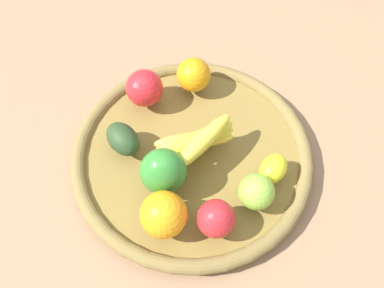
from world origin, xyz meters
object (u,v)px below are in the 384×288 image
avocado (123,139)px  apple_1 (144,88)px  orange_0 (164,215)px  orange_1 (194,75)px  bell_pepper (163,171)px  apple_2 (216,219)px  banana_bunch (197,141)px  lemon_0 (273,169)px  apple_0 (256,192)px

avocado → apple_1: bearing=47.9°
orange_0 → orange_1: size_ratio=1.13×
avocado → orange_0: (0.01, -0.18, 0.01)m
bell_pepper → apple_2: (0.05, -0.11, -0.02)m
banana_bunch → orange_0: orange_0 is taller
orange_0 → orange_1: 0.32m
bell_pepper → orange_1: size_ratio=1.35×
lemon_0 → bell_pepper: (-0.19, 0.07, 0.02)m
lemon_0 → bell_pepper: bell_pepper is taller
lemon_0 → banana_bunch: size_ratio=0.40×
apple_1 → orange_0: bearing=-105.2°
bell_pepper → orange_1: bell_pepper is taller
apple_2 → apple_0: (0.09, 0.01, -0.00)m
banana_bunch → orange_1: (0.07, 0.15, -0.00)m
banana_bunch → avocado: bearing=150.4°
orange_0 → apple_0: size_ratio=1.23×
lemon_0 → banana_bunch: bearing=134.1°
lemon_0 → apple_2: 0.15m
orange_1 → orange_0: bearing=-124.6°
banana_bunch → orange_1: banana_bunch is taller
bell_pepper → apple_0: size_ratio=1.48×
bell_pepper → orange_1: bearing=-107.9°
bell_pepper → banana_bunch: 0.09m
apple_1 → avocado: bearing=-132.1°
banana_bunch → orange_0: size_ratio=1.98×
bell_pepper → apple_2: bearing=133.0°
lemon_0 → apple_0: 0.06m
apple_1 → banana_bunch: bearing=-75.3°
banana_bunch → apple_2: bearing=-103.9°
apple_0 → orange_0: bearing=170.6°
avocado → apple_0: apple_0 is taller
apple_2 → orange_1: (0.10, 0.30, 0.00)m
orange_1 → apple_0: (-0.02, -0.29, -0.00)m
lemon_0 → bell_pepper: size_ratio=0.65×
apple_2 → orange_0: bearing=151.8°
apple_1 → orange_1: bearing=-4.6°
bell_pepper → banana_bunch: size_ratio=0.60×
orange_0 → orange_1: bearing=55.4°
bell_pepper → apple_1: 0.20m
apple_1 → apple_0: (0.09, -0.30, -0.01)m
orange_0 → apple_1: bearing=74.8°
apple_2 → lemon_0: bearing=17.5°
bell_pepper → orange_1: (0.15, 0.19, -0.01)m
orange_0 → apple_0: bearing=-9.4°
avocado → banana_bunch: bearing=-29.6°
apple_1 → orange_0: (-0.07, -0.27, 0.00)m
apple_1 → banana_bunch: 0.17m
lemon_0 → avocado: avocado is taller
avocado → orange_1: 0.21m
banana_bunch → apple_2: size_ratio=2.41×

